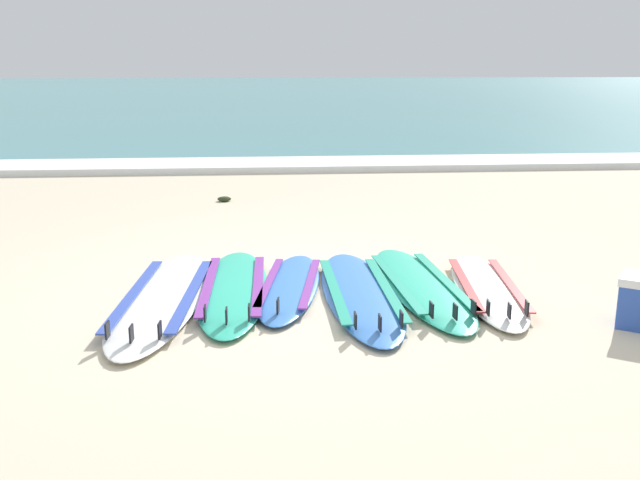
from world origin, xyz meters
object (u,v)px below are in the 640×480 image
object	(u,v)px
surfboard_1	(233,288)
surfboard_2	(290,286)
surfboard_3	(360,293)
surfboard_5	(487,288)
surfboard_0	(163,297)
surfboard_4	(420,285)

from	to	relation	value
surfboard_1	surfboard_2	distance (m)	0.47
surfboard_3	surfboard_2	bearing A→B (deg)	158.81
surfboard_5	surfboard_1	bearing A→B (deg)	175.76
surfboard_0	surfboard_5	size ratio (longest dim) A/B	1.24
surfboard_3	surfboard_4	bearing A→B (deg)	16.54
surfboard_2	surfboard_4	xyz separation A→B (m)	(1.10, -0.06, 0.00)
surfboard_0	surfboard_1	xyz separation A→B (m)	(0.56, 0.18, 0.00)
surfboard_1	surfboard_5	world-z (taller)	same
surfboard_2	surfboard_5	size ratio (longest dim) A/B	0.94
surfboard_0	surfboard_1	bearing A→B (deg)	18.32
surfboard_2	surfboard_3	distance (m)	0.61
surfboard_4	surfboard_5	xyz separation A→B (m)	(0.54, -0.12, 0.00)
surfboard_4	surfboard_5	world-z (taller)	same
surfboard_2	surfboard_1	bearing A→B (deg)	-176.68
surfboard_4	surfboard_3	bearing A→B (deg)	-163.46
surfboard_1	surfboard_4	xyz separation A→B (m)	(1.57, -0.03, -0.00)
surfboard_0	surfboard_4	bearing A→B (deg)	4.04
surfboard_0	surfboard_1	world-z (taller)	same
surfboard_1	surfboard_4	bearing A→B (deg)	-1.23
surfboard_1	surfboard_5	size ratio (longest dim) A/B	1.10
surfboard_1	surfboard_4	size ratio (longest dim) A/B	0.98
surfboard_0	surfboard_4	size ratio (longest dim) A/B	1.10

